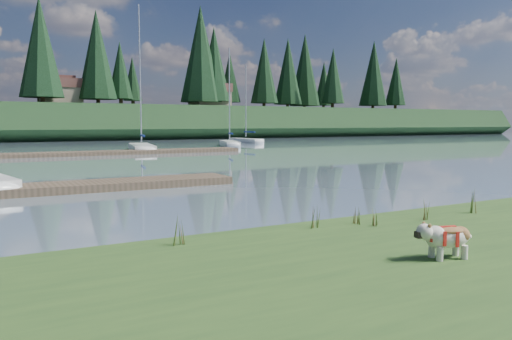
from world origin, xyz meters
TOP-DOWN VIEW (x-y plane):
  - ground at (0.00, 30.00)m, footprint 200.00×200.00m
  - bank at (0.00, -6.00)m, footprint 60.00×9.00m
  - ridge at (0.00, 73.00)m, footprint 200.00×20.00m
  - bulldog at (1.37, -5.13)m, footprint 1.01×0.56m
  - dock_near at (-4.00, 9.00)m, footprint 16.00×2.00m
  - dock_far at (2.00, 30.00)m, footprint 26.00×2.20m
  - sailboat_bg_3 at (7.98, 35.15)m, footprint 3.48×9.26m
  - sailboat_bg_4 at (18.85, 38.75)m, footprint 3.56×7.25m
  - sailboat_bg_5 at (24.35, 45.78)m, footprint 1.98×6.92m
  - weed_0 at (0.88, -2.16)m, footprint 0.17×0.14m
  - weed_1 at (1.96, -2.28)m, footprint 0.17×0.14m
  - weed_2 at (3.62, -2.69)m, footprint 0.17×0.14m
  - weed_3 at (-2.13, -2.16)m, footprint 0.17×0.14m
  - weed_4 at (2.17, -2.60)m, footprint 0.17×0.14m
  - weed_5 at (5.27, -2.65)m, footprint 0.17×0.14m
  - mud_lip at (0.00, -1.60)m, footprint 60.00×0.50m
  - conifer_4 at (3.00, 66.00)m, footprint 6.16×6.16m
  - conifer_5 at (15.00, 70.00)m, footprint 3.96×3.96m
  - conifer_6 at (28.00, 68.00)m, footprint 7.04×7.04m
  - conifer_7 at (42.00, 71.00)m, footprint 5.28×5.28m
  - conifer_8 at (55.00, 67.00)m, footprint 4.62×4.62m
  - conifer_9 at (68.00, 70.00)m, footprint 5.94×5.94m
  - house_1 at (6.00, 71.00)m, footprint 6.30×5.30m
  - house_2 at (30.00, 69.00)m, footprint 6.30×5.30m

SIDE VIEW (x-z plane):
  - ground at x=0.00m, z-range 0.00..0.00m
  - mud_lip at x=0.00m, z-range 0.00..0.14m
  - dock_near at x=-4.00m, z-range 0.00..0.30m
  - dock_far at x=2.00m, z-range 0.00..0.30m
  - bank at x=0.00m, z-range 0.00..0.35m
  - sailboat_bg_3 at x=7.98m, z-range -6.29..6.93m
  - sailboat_bg_5 at x=24.35m, z-range -4.62..5.26m
  - sailboat_bg_4 at x=18.85m, z-range -5.00..5.66m
  - weed_1 at x=1.96m, z-range 0.32..0.72m
  - weed_4 at x=2.17m, z-range 0.32..0.74m
  - weed_0 at x=0.88m, z-range 0.31..0.83m
  - weed_3 at x=-2.13m, z-range 0.30..0.89m
  - weed_2 at x=3.62m, z-range 0.30..0.93m
  - weed_5 at x=5.27m, z-range 0.30..0.95m
  - bulldog at x=1.37m, z-range 0.42..1.02m
  - ridge at x=0.00m, z-range 0.00..5.00m
  - house_1 at x=6.00m, z-range 4.99..9.64m
  - house_2 at x=30.00m, z-range 4.99..9.64m
  - conifer_5 at x=15.00m, z-range 5.65..16.00m
  - conifer_8 at x=55.00m, z-range 5.62..17.40m
  - conifer_7 at x=42.00m, z-range 5.59..18.79m
  - conifer_9 at x=68.00m, z-range 5.55..20.18m
  - conifer_4 at x=3.00m, z-range 5.54..20.64m
  - conifer_6 at x=28.00m, z-range 5.49..22.49m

